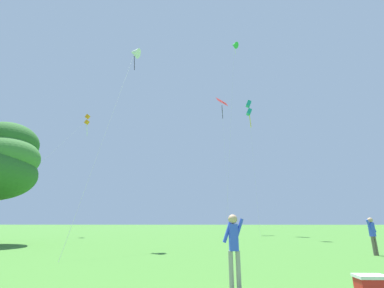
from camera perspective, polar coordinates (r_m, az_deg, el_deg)
kite_red_high at (r=43.26m, az=6.41°, el=7.95°), size 1.93×8.66×20.86m
kite_white_distant at (r=23.72m, az=-12.12°, el=18.38°), size 1.01×8.48×15.39m
kite_teal_box at (r=39.20m, az=11.99°, el=7.35°), size 0.90×4.87×18.17m
kite_green_small at (r=38.62m, az=8.96°, el=19.96°), size 3.11×5.91×24.85m
kite_orange_box at (r=37.87m, az=-21.47°, el=4.68°), size 3.94×11.93×15.18m
person_foreground_watcher at (r=6.88m, az=8.84°, el=-20.03°), size 0.53×0.22×1.65m
person_with_spool at (r=15.78m, az=33.93°, el=-15.29°), size 0.53×0.30×1.69m
picnic_cooler at (r=7.07m, az=33.95°, el=-23.82°), size 0.60×0.40×0.44m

